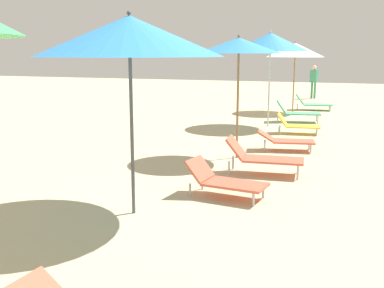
% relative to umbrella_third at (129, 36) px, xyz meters
% --- Properties ---
extents(umbrella_third, '(2.60, 2.60, 2.85)m').
position_rel_umbrella_third_xyz_m(umbrella_third, '(0.00, 0.00, 0.00)').
color(umbrella_third, '#4C4C51').
rests_on(umbrella_third, ground).
extents(lounger_third_shoreside, '(1.33, 0.72, 0.60)m').
position_rel_umbrella_third_xyz_m(lounger_third_shoreside, '(1.02, 1.19, -2.23)').
color(lounger_third_shoreside, '#D8593F').
rests_on(lounger_third_shoreside, ground).
extents(umbrella_fourth, '(1.82, 1.82, 2.67)m').
position_rel_umbrella_third_xyz_m(umbrella_fourth, '(0.48, 4.06, -0.08)').
color(umbrella_fourth, olive).
rests_on(umbrella_fourth, ground).
extents(lounger_fourth_shoreside, '(1.41, 0.79, 0.48)m').
position_rel_umbrella_third_xyz_m(lounger_fourth_shoreside, '(1.36, 5.20, -2.26)').
color(lounger_fourth_shoreside, '#D8593F').
rests_on(lounger_fourth_shoreside, ground).
extents(lounger_fourth_inland, '(1.51, 0.75, 0.71)m').
position_rel_umbrella_third_xyz_m(lounger_fourth_inland, '(1.30, 2.83, -2.17)').
color(lounger_fourth_inland, '#D8593F').
rests_on(lounger_fourth_inland, ground).
extents(umbrella_fifth, '(2.33, 2.33, 2.95)m').
position_rel_umbrella_third_xyz_m(umbrella_fifth, '(0.25, 8.77, 0.10)').
color(umbrella_fifth, silver).
rests_on(umbrella_fifth, ground).
extents(lounger_fifth_shoreside, '(1.54, 0.88, 0.72)m').
position_rel_umbrella_third_xyz_m(lounger_fifth_shoreside, '(0.96, 10.03, -2.17)').
color(lounger_fifth_shoreside, '#4CA572').
rests_on(lounger_fifth_shoreside, ground).
extents(lounger_fifth_inland, '(1.27, 0.69, 0.58)m').
position_rel_umbrella_third_xyz_m(lounger_fifth_inland, '(1.29, 7.71, -2.25)').
color(lounger_fifth_inland, yellow).
rests_on(lounger_fifth_inland, ground).
extents(umbrella_farthest, '(2.22, 2.22, 2.72)m').
position_rel_umbrella_third_xyz_m(umbrella_farthest, '(0.46, 12.71, -0.13)').
color(umbrella_farthest, olive).
rests_on(umbrella_farthest, ground).
extents(lounger_farthest_shoreside, '(1.54, 0.88, 0.64)m').
position_rel_umbrella_third_xyz_m(lounger_farthest_shoreside, '(1.12, 13.61, -2.23)').
color(lounger_farthest_shoreside, '#4CA572').
rests_on(lounger_farthest_shoreside, ground).
extents(person_walking_near, '(0.42, 0.34, 1.66)m').
position_rel_umbrella_third_xyz_m(person_walking_near, '(0.63, 18.62, -1.51)').
color(person_walking_near, '#3F9972').
rests_on(person_walking_near, ground).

